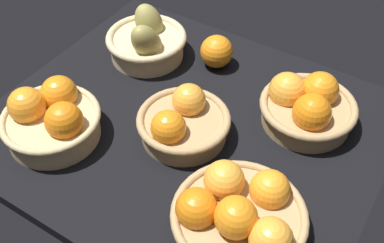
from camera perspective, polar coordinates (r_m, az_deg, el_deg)
market_tray at (r=107.20cm, az=-0.62°, el=-0.87°), size 84.00×72.00×3.00cm
basket_far_left at (r=86.72cm, az=5.66°, el=-10.97°), size 24.83×24.83×10.69cm
basket_center at (r=100.99cm, az=-1.16°, el=-0.06°), size 20.17×20.17×10.27cm
basket_near_left at (r=106.86cm, az=13.62°, el=1.84°), size 21.36×21.36×10.74cm
basket_near_right_pears at (r=122.60cm, az=-5.42°, el=9.58°), size 20.50×20.50×14.35cm
basket_far_right at (r=104.89cm, az=-16.52°, el=0.37°), size 21.21×21.21×11.61cm
loose_orange_front_gap at (r=119.63cm, az=2.97°, el=8.40°), size 8.25×8.25×8.25cm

